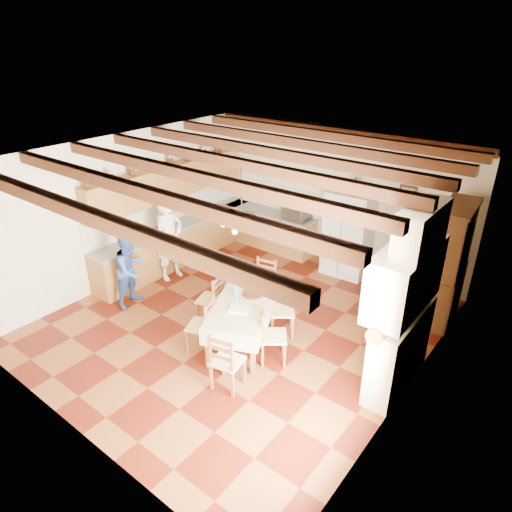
{
  "coord_description": "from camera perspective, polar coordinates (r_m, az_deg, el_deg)",
  "views": [
    {
      "loc": [
        4.44,
        -5.26,
        4.71
      ],
      "look_at": [
        0.1,
        0.3,
        1.25
      ],
      "focal_mm": 32.0,
      "sensor_mm": 36.0,
      "label": 1
    }
  ],
  "objects": [
    {
      "name": "floor",
      "position": [
        8.34,
        -1.83,
        -8.33
      ],
      "size": [
        6.0,
        6.5,
        0.02
      ],
      "primitive_type": "cube",
      "color": "#4D1409",
      "rests_on": "ground"
    },
    {
      "name": "ceiling",
      "position": [
        7.09,
        -2.18,
        12.24
      ],
      "size": [
        6.0,
        6.5,
        0.02
      ],
      "primitive_type": "cube",
      "color": "white",
      "rests_on": "ground"
    },
    {
      "name": "wall_back",
      "position": [
        10.13,
        9.98,
        7.26
      ],
      "size": [
        6.0,
        0.02,
        3.0
      ],
      "primitive_type": "cube",
      "color": "#EAE6C4",
      "rests_on": "ground"
    },
    {
      "name": "wall_front",
      "position": [
        5.83,
        -23.26,
        -9.73
      ],
      "size": [
        6.0,
        0.02,
        3.0
      ],
      "primitive_type": "cube",
      "color": "#EAE6C4",
      "rests_on": "ground"
    },
    {
      "name": "wall_left",
      "position": [
        9.66,
        -15.92,
        5.72
      ],
      "size": [
        0.02,
        6.5,
        3.0
      ],
      "primitive_type": "cube",
      "color": "#EAE6C4",
      "rests_on": "ground"
    },
    {
      "name": "wall_right",
      "position": [
        6.32,
        19.61,
        -6.07
      ],
      "size": [
        0.02,
        6.5,
        3.0
      ],
      "primitive_type": "cube",
      "color": "#EAE6C4",
      "rests_on": "ground"
    },
    {
      "name": "ceiling_beams",
      "position": [
        7.11,
        -2.17,
        11.46
      ],
      "size": [
        6.0,
        6.3,
        0.16
      ],
      "primitive_type": null,
      "color": "#391F13",
      "rests_on": "ground"
    },
    {
      "name": "lower_cabinets_left",
      "position": [
        10.44,
        -9.63,
        1.55
      ],
      "size": [
        0.6,
        4.3,
        0.86
      ],
      "primitive_type": "cube",
      "color": "brown",
      "rests_on": "ground"
    },
    {
      "name": "lower_cabinets_back",
      "position": [
        11.02,
        1.71,
        3.28
      ],
      "size": [
        2.3,
        0.6,
        0.86
      ],
      "primitive_type": "cube",
      "color": "brown",
      "rests_on": "ground"
    },
    {
      "name": "countertop_left",
      "position": [
        10.27,
        -9.82,
        3.84
      ],
      "size": [
        0.62,
        4.3,
        0.04
      ],
      "primitive_type": "cube",
      "color": "slate",
      "rests_on": "lower_cabinets_left"
    },
    {
      "name": "countertop_back",
      "position": [
        10.86,
        1.74,
        5.47
      ],
      "size": [
        2.34,
        0.62,
        0.04
      ],
      "primitive_type": "cube",
      "color": "slate",
      "rests_on": "lower_cabinets_back"
    },
    {
      "name": "backsplash_left",
      "position": [
        10.35,
        -11.04,
        5.83
      ],
      "size": [
        0.03,
        4.3,
        0.6
      ],
      "primitive_type": "cube",
      "color": "beige",
      "rests_on": "ground"
    },
    {
      "name": "backsplash_back",
      "position": [
        10.97,
        2.66,
        7.45
      ],
      "size": [
        2.3,
        0.03,
        0.6
      ],
      "primitive_type": "cube",
      "color": "beige",
      "rests_on": "ground"
    },
    {
      "name": "upper_cabinets",
      "position": [
        10.03,
        -10.73,
        9.13
      ],
      "size": [
        0.35,
        4.2,
        0.7
      ],
      "primitive_type": "cube",
      "color": "brown",
      "rests_on": "ground"
    },
    {
      "name": "fireplace",
      "position": [
        6.61,
        17.73,
        -5.3
      ],
      "size": [
        0.56,
        1.6,
        2.8
      ],
      "primitive_type": null,
      "color": "beige",
      "rests_on": "ground"
    },
    {
      "name": "wall_picture",
      "position": [
        9.41,
        18.39,
        7.1
      ],
      "size": [
        0.34,
        0.03,
        0.42
      ],
      "primitive_type": "cube",
      "color": "black",
      "rests_on": "ground"
    },
    {
      "name": "refrigerator",
      "position": [
        9.81,
        11.54,
        2.84
      ],
      "size": [
        0.96,
        0.8,
        1.83
      ],
      "primitive_type": "cube",
      "rotation": [
        0.0,
        0.0,
        0.06
      ],
      "color": "silver",
      "rests_on": "floor"
    },
    {
      "name": "hutch",
      "position": [
        8.6,
        22.98,
        -0.95
      ],
      "size": [
        0.6,
        1.24,
        2.19
      ],
      "primitive_type": null,
      "rotation": [
        0.0,
        0.0,
        0.08
      ],
      "color": "#381C0F",
      "rests_on": "floor"
    },
    {
      "name": "dining_table",
      "position": [
        7.5,
        -1.62,
        -6.38
      ],
      "size": [
        1.52,
        1.95,
        0.76
      ],
      "rotation": [
        0.0,
        0.0,
        0.43
      ],
      "color": "beige",
      "rests_on": "floor"
    },
    {
      "name": "chandelier",
      "position": [
        6.79,
        -1.79,
        4.88
      ],
      "size": [
        0.47,
        0.47,
        0.03
      ],
      "primitive_type": "torus",
      "color": "black",
      "rests_on": "ground"
    },
    {
      "name": "chair_left_near",
      "position": [
        7.48,
        -6.92,
        -8.5
      ],
      "size": [
        0.53,
        0.54,
        0.96
      ],
      "primitive_type": null,
      "rotation": [
        0.0,
        0.0,
        -1.18
      ],
      "color": "brown",
      "rests_on": "floor"
    },
    {
      "name": "chair_left_far",
      "position": [
        8.15,
        -5.78,
        -5.27
      ],
      "size": [
        0.5,
        0.52,
        0.96
      ],
      "primitive_type": null,
      "rotation": [
        0.0,
        0.0,
        -1.28
      ],
      "color": "brown",
      "rests_on": "floor"
    },
    {
      "name": "chair_right_near",
      "position": [
        7.2,
        2.22,
        -9.86
      ],
      "size": [
        0.57,
        0.58,
        0.96
      ],
      "primitive_type": null,
      "rotation": [
        0.0,
        0.0,
        2.22
      ],
      "color": "brown",
      "rests_on": "floor"
    },
    {
      "name": "chair_right_far",
      "position": [
        7.81,
        3.33,
        -6.71
      ],
      "size": [
        0.57,
        0.58,
        0.96
      ],
      "primitive_type": null,
      "rotation": [
        0.0,
        0.0,
        2.21
      ],
      "color": "brown",
      "rests_on": "floor"
    },
    {
      "name": "chair_end_near",
      "position": [
        6.73,
        -3.59,
        -12.83
      ],
      "size": [
        0.49,
        0.47,
        0.96
      ],
      "primitive_type": null,
      "rotation": [
        0.0,
        0.0,
        3.32
      ],
      "color": "brown",
      "rests_on": "floor"
    },
    {
      "name": "chair_end_far",
      "position": [
        8.52,
        0.83,
        -3.62
      ],
      "size": [
        0.49,
        0.48,
        0.96
      ],
      "primitive_type": null,
      "rotation": [
        0.0,
        0.0,
        0.2
      ],
      "color": "brown",
      "rests_on": "floor"
    },
    {
      "name": "person_man",
      "position": [
        9.57,
        -10.74,
        2.12
      ],
      "size": [
        0.49,
        0.69,
        1.78
      ],
      "primitive_type": "imported",
      "rotation": [
        0.0,
        0.0,
        1.47
      ],
      "color": "white",
      "rests_on": "floor"
    },
    {
      "name": "person_woman_blue",
      "position": [
        8.85,
        -15.36,
        -1.62
      ],
      "size": [
        0.64,
        0.78,
        1.45
      ],
      "primitive_type": "imported",
      "rotation": [
        0.0,
        0.0,
        1.71
      ],
      "color": "#2E5198",
      "rests_on": "floor"
    },
    {
      "name": "person_woman_red",
      "position": [
        7.64,
        15.38,
        -5.85
      ],
      "size": [
        0.66,
        0.99,
        1.57
      ],
      "primitive_type": "imported",
      "rotation": [
        0.0,
        0.0,
        -1.91
      ],
      "color": "#A73625",
      "rests_on": "floor"
    },
    {
      "name": "microwave",
      "position": [
        10.39,
        5.13,
        5.5
      ],
      "size": [
        0.61,
        0.43,
        0.33
      ],
      "primitive_type": "imported",
      "rotation": [
        0.0,
        0.0,
        -0.04
      ],
      "color": "silver",
      "rests_on": "countertop_back"
    },
    {
      "name": "fridge_vase",
      "position": [
        9.43,
        12.32,
        8.72
      ],
      "size": [
        0.31,
        0.31,
        0.29
      ],
      "primitive_type": "imported",
      "rotation": [
        0.0,
        0.0,
        -0.09
      ],
      "color": "#381C0F",
      "rests_on": "refrigerator"
    }
  ]
}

